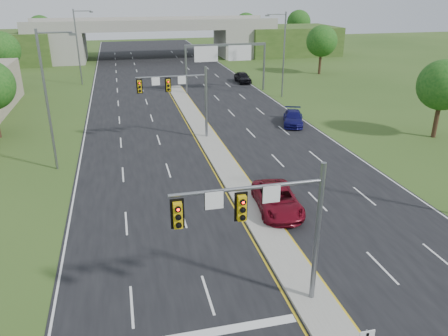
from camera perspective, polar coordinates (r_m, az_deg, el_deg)
The scene contains 20 objects.
ground at distance 22.01m, azimuth 11.31°, elevation -16.51°, with size 240.00×240.00×0.00m, color #304C1B.
road at distance 52.74m, azimuth -4.45°, elevation 7.28°, with size 24.00×160.00×0.02m, color black.
median at distance 41.42m, azimuth -1.73°, elevation 3.23°, with size 2.00×54.00×0.16m, color gray.
lane_markings at distance 46.87m, azimuth -3.96°, elevation 5.38°, with size 23.72×160.00×0.01m.
signal_mast_near at distance 18.56m, azimuth 6.08°, elevation -6.53°, with size 6.62×0.60×7.00m.
signal_mast_far at distance 41.62m, azimuth -5.46°, elevation 9.86°, with size 6.62×0.60×7.00m.
sign_gantry at distance 62.57m, azimuth 0.11°, elevation 14.61°, with size 11.58×0.44×6.67m.
overpass at distance 96.19m, azimuth -9.09°, elevation 16.05°, with size 80.00×14.00×8.10m.
lightpole_l_mid at distance 36.52m, azimuth -21.92°, elevation 8.82°, with size 2.85×0.25×11.00m.
lightpole_l_far at distance 70.93m, azimuth -18.45°, elevation 15.14°, with size 2.85×0.25×11.00m.
lightpole_r_far at distance 59.74m, azimuth 7.66°, elevation 14.89°, with size 2.85×0.25×11.00m.
tree_l_mid at distance 72.59m, azimuth -27.03°, elevation 13.56°, with size 5.20×5.20×8.12m.
tree_r_near at distance 47.08m, azimuth 26.68°, elevation 9.64°, with size 4.80×4.80×7.60m.
tree_r_mid at distance 78.51m, azimuth 12.65°, elevation 15.87°, with size 5.20×5.20×8.12m.
tree_back_b at distance 110.80m, azimuth -22.82°, elevation 16.48°, with size 5.60×5.60×8.32m.
tree_back_c at distance 114.19m, azimuth 2.88°, elevation 18.22°, with size 5.60×5.60×8.32m.
tree_back_d at distance 118.85m, azimuth 9.73°, elevation 18.27°, with size 6.00×6.00×8.85m.
car_far_a at distance 29.00m, azimuth 6.97°, elevation -4.12°, with size 2.62×5.67×1.58m, color maroon.
car_far_b at distance 48.04m, azimuth 9.02°, elevation 6.48°, with size 2.03×5.00×1.45m, color #0D0D4E.
car_far_c at distance 69.95m, azimuth 2.46°, elevation 11.76°, with size 1.92×4.76×1.62m, color black.
Camera 1 is at (-7.95, -15.33, 13.65)m, focal length 35.00 mm.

